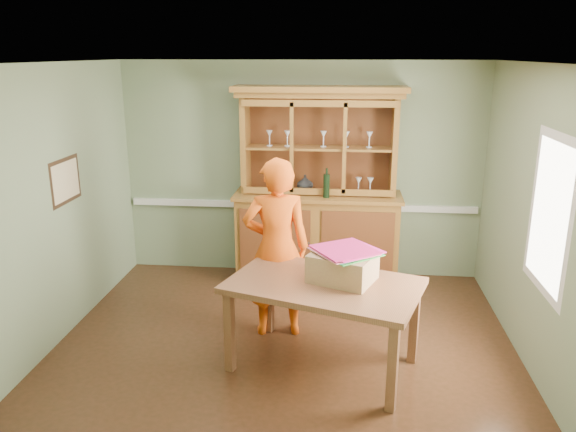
# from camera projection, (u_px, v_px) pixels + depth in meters

# --- Properties ---
(floor) EXTENTS (4.50, 4.50, 0.00)m
(floor) POSITION_uv_depth(u_px,v_px,m) (284.00, 346.00, 5.54)
(floor) COLOR #4A2817
(floor) RESTS_ON ground
(ceiling) EXTENTS (4.50, 4.50, 0.00)m
(ceiling) POSITION_uv_depth(u_px,v_px,m) (284.00, 63.00, 4.78)
(ceiling) COLOR white
(ceiling) RESTS_ON wall_back
(wall_back) EXTENTS (4.50, 0.00, 4.50)m
(wall_back) POSITION_uv_depth(u_px,v_px,m) (301.00, 171.00, 7.07)
(wall_back) COLOR gray
(wall_back) RESTS_ON floor
(wall_left) EXTENTS (0.00, 4.00, 4.00)m
(wall_left) POSITION_uv_depth(u_px,v_px,m) (51.00, 208.00, 5.38)
(wall_left) COLOR gray
(wall_left) RESTS_ON floor
(wall_right) EXTENTS (0.00, 4.00, 4.00)m
(wall_right) POSITION_uv_depth(u_px,v_px,m) (538.00, 222.00, 4.94)
(wall_right) COLOR gray
(wall_right) RESTS_ON floor
(wall_front) EXTENTS (4.50, 0.00, 4.50)m
(wall_front) POSITION_uv_depth(u_px,v_px,m) (247.00, 310.00, 3.25)
(wall_front) COLOR gray
(wall_front) RESTS_ON floor
(chair_rail) EXTENTS (4.41, 0.05, 0.08)m
(chair_rail) POSITION_uv_depth(u_px,v_px,m) (301.00, 206.00, 7.17)
(chair_rail) COLOR silver
(chair_rail) RESTS_ON wall_back
(framed_map) EXTENTS (0.03, 0.60, 0.46)m
(framed_map) POSITION_uv_depth(u_px,v_px,m) (66.00, 181.00, 5.61)
(framed_map) COLOR #332214
(framed_map) RESTS_ON wall_left
(window_panel) EXTENTS (0.03, 0.96, 1.36)m
(window_panel) POSITION_uv_depth(u_px,v_px,m) (549.00, 215.00, 4.62)
(window_panel) COLOR silver
(window_panel) RESTS_ON wall_right
(china_hutch) EXTENTS (2.05, 0.68, 2.41)m
(china_hutch) POSITION_uv_depth(u_px,v_px,m) (317.00, 216.00, 6.93)
(china_hutch) COLOR olive
(china_hutch) RESTS_ON floor
(dining_table) EXTENTS (1.88, 1.46, 0.83)m
(dining_table) POSITION_uv_depth(u_px,v_px,m) (324.00, 293.00, 4.99)
(dining_table) COLOR brown
(dining_table) RESTS_ON floor
(cardboard_box) EXTENTS (0.66, 0.60, 0.25)m
(cardboard_box) POSITION_uv_depth(u_px,v_px,m) (343.00, 267.00, 4.98)
(cardboard_box) COLOR tan
(cardboard_box) RESTS_ON dining_table
(kite_stack) EXTENTS (0.66, 0.66, 0.04)m
(kite_stack) POSITION_uv_depth(u_px,v_px,m) (346.00, 251.00, 4.95)
(kite_stack) COLOR green
(kite_stack) RESTS_ON cardboard_box
(person) EXTENTS (0.73, 0.54, 1.83)m
(person) POSITION_uv_depth(u_px,v_px,m) (277.00, 248.00, 5.57)
(person) COLOR #E4520E
(person) RESTS_ON floor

